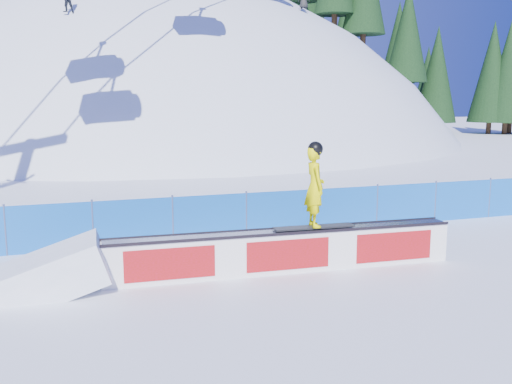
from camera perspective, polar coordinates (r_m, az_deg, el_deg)
name	(u,v)px	position (r m, az deg, el deg)	size (l,w,h in m)	color
ground	(443,274)	(12.97, 18.16, -7.80)	(160.00, 160.00, 0.00)	white
snow_hill	(160,327)	(56.77, -9.61, -13.15)	(64.00, 64.00, 64.00)	white
treeline	(409,41)	(59.96, 15.05, 14.36)	(25.76, 13.64, 21.51)	#362215
safety_fence	(346,208)	(16.53, 9.00, -1.59)	(22.05, 0.05, 1.30)	blue
rail_box	(285,251)	(12.43, 2.87, -5.89)	(7.74, 0.91, 0.93)	white
snow_ramp	(50,291)	(12.01, -19.87, -9.30)	(2.18, 1.45, 0.82)	white
snowboarder	(315,186)	(12.36, 5.90, 0.62)	(1.82, 0.68, 1.89)	black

